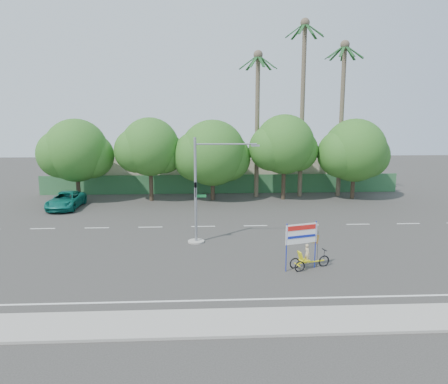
{
  "coord_description": "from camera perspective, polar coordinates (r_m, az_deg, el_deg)",
  "views": [
    {
      "loc": [
        -2.12,
        -24.18,
        8.66
      ],
      "look_at": [
        -0.66,
        3.47,
        3.5
      ],
      "focal_mm": 35.0,
      "sensor_mm": 36.0,
      "label": 1
    }
  ],
  "objects": [
    {
      "name": "building_right",
      "position": [
        51.65,
        8.31,
        2.82
      ],
      "size": [
        14.0,
        8.0,
        3.6
      ],
      "primitive_type": "cube",
      "color": "#BFB397",
      "rests_on": "ground"
    },
    {
      "name": "trike_billboard",
      "position": [
        24.71,
        10.55,
        -7.44
      ],
      "size": [
        2.69,
        1.1,
        2.74
      ],
      "rotation": [
        0.0,
        0.0,
        0.29
      ],
      "color": "black",
      "rests_on": "ground"
    },
    {
      "name": "sidewalk_near",
      "position": [
        18.89,
        3.91,
        -16.56
      ],
      "size": [
        50.0,
        2.4,
        0.12
      ],
      "primitive_type": "cube",
      "color": "gray",
      "rests_on": "ground"
    },
    {
      "name": "palm_tall",
      "position": [
        44.88,
        10.26,
        12.7
      ],
      "size": [
        3.73,
        3.79,
        17.45
      ],
      "color": "#70604C",
      "rests_on": "ground"
    },
    {
      "name": "tree_center",
      "position": [
        42.41,
        -1.58,
        4.88
      ],
      "size": [
        7.62,
        6.4,
        7.85
      ],
      "color": "#473828",
      "rests_on": "ground"
    },
    {
      "name": "tree_left",
      "position": [
        42.62,
        -9.7,
        5.56
      ],
      "size": [
        6.66,
        5.6,
        8.07
      ],
      "color": "#473828",
      "rests_on": "ground"
    },
    {
      "name": "tree_right",
      "position": [
        43.09,
        7.82,
        5.91
      ],
      "size": [
        6.9,
        5.8,
        8.36
      ],
      "color": "#473828",
      "rests_on": "ground"
    },
    {
      "name": "building_left",
      "position": [
        51.23,
        -11.86,
        2.86
      ],
      "size": [
        12.0,
        8.0,
        4.0
      ],
      "primitive_type": "cube",
      "color": "#BFB397",
      "rests_on": "ground"
    },
    {
      "name": "ground",
      "position": [
        25.78,
        1.89,
        -9.08
      ],
      "size": [
        120.0,
        120.0,
        0.0
      ],
      "primitive_type": "plane",
      "color": "#33302D",
      "rests_on": "ground"
    },
    {
      "name": "tree_far_right",
      "position": [
        44.97,
        16.63,
        5.0
      ],
      "size": [
        7.38,
        6.2,
        7.94
      ],
      "color": "#473828",
      "rests_on": "ground"
    },
    {
      "name": "fence",
      "position": [
        46.37,
        -0.37,
        1.05
      ],
      "size": [
        38.0,
        0.08,
        2.0
      ],
      "primitive_type": "cube",
      "color": "#336B3D",
      "rests_on": "ground"
    },
    {
      "name": "traffic_signal",
      "position": [
        28.75,
        -3.12,
        -0.98
      ],
      "size": [
        4.72,
        1.1,
        7.0
      ],
      "color": "gray",
      "rests_on": "ground"
    },
    {
      "name": "palm_mid",
      "position": [
        45.91,
        15.18,
        11.12
      ],
      "size": [
        3.73,
        3.79,
        15.45
      ],
      "color": "#70604C",
      "rests_on": "ground"
    },
    {
      "name": "pickup_truck",
      "position": [
        41.71,
        -19.96,
        -1.03
      ],
      "size": [
        2.59,
        5.4,
        1.49
      ],
      "primitive_type": "imported",
      "rotation": [
        0.0,
        0.0,
        -0.02
      ],
      "color": "#0F6C5E",
      "rests_on": "ground"
    },
    {
      "name": "palm_short",
      "position": [
        44.04,
        4.38,
        10.79
      ],
      "size": [
        3.73,
        3.79,
        14.45
      ],
      "color": "#70604C",
      "rests_on": "ground"
    },
    {
      "name": "tree_far_left",
      "position": [
        44.01,
        -18.81,
        4.92
      ],
      "size": [
        7.14,
        6.0,
        7.96
      ],
      "color": "#473828",
      "rests_on": "ground"
    }
  ]
}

